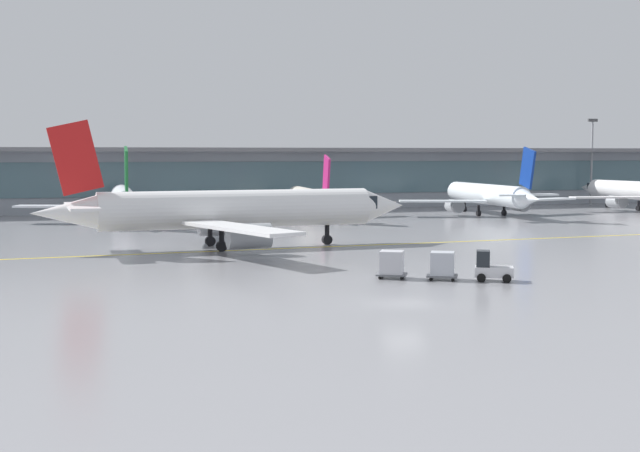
# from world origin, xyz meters

# --- Properties ---
(ground_plane) EXTENTS (400.00, 400.00, 0.00)m
(ground_plane) POSITION_xyz_m (0.00, 0.00, 0.00)
(ground_plane) COLOR gray
(taxiway_centreline_stripe) EXTENTS (109.96, 3.78, 0.01)m
(taxiway_centreline_stripe) POSITION_xyz_m (-3.02, 29.78, 0.00)
(taxiway_centreline_stripe) COLOR yellow
(taxiway_centreline_stripe) RESTS_ON ground_plane
(terminal_concourse) EXTENTS (206.16, 11.00, 9.60)m
(terminal_concourse) POSITION_xyz_m (0.00, 85.54, 4.92)
(terminal_concourse) COLOR #8C939E
(terminal_concourse) RESTS_ON ground_plane
(gate_airplane_2) EXTENTS (26.93, 28.98, 9.60)m
(gate_airplane_2) POSITION_xyz_m (-10.40, 66.07, 2.88)
(gate_airplane_2) COLOR silver
(gate_airplane_2) RESTS_ON ground_plane
(gate_airplane_3) EXTENTS (24.02, 25.95, 8.59)m
(gate_airplane_3) POSITION_xyz_m (14.48, 65.77, 2.58)
(gate_airplane_3) COLOR silver
(gate_airplane_3) RESTS_ON ground_plane
(gate_airplane_4) EXTENTS (26.93, 28.98, 9.60)m
(gate_airplane_4) POSITION_xyz_m (39.64, 62.01, 2.88)
(gate_airplane_4) COLOR white
(gate_airplane_4) RESTS_ON ground_plane
(taxiing_regional_jet) EXTENTS (35.21, 32.77, 11.67)m
(taxiing_regional_jet) POSITION_xyz_m (-3.47, 31.77, 3.50)
(taxiing_regional_jet) COLOR white
(taxiing_regional_jet) RESTS_ON ground_plane
(baggage_tug) EXTENTS (2.95, 2.52, 2.10)m
(baggage_tug) POSITION_xyz_m (9.15, 6.20, 0.89)
(baggage_tug) COLOR silver
(baggage_tug) RESTS_ON ground_plane
(cargo_dolly_lead) EXTENTS (2.61, 2.41, 1.94)m
(cargo_dolly_lead) POSITION_xyz_m (6.25, 7.77, 1.05)
(cargo_dolly_lead) COLOR #595B60
(cargo_dolly_lead) RESTS_ON ground_plane
(cargo_dolly_trailing) EXTENTS (2.61, 2.41, 1.94)m
(cargo_dolly_trailing) POSITION_xyz_m (3.15, 9.45, 1.05)
(cargo_dolly_trailing) COLOR #595B60
(cargo_dolly_trailing) RESTS_ON ground_plane
(apron_light_mast_1) EXTENTS (1.80, 0.36, 14.63)m
(apron_light_mast_1) POSITION_xyz_m (69.31, 79.65, 8.00)
(apron_light_mast_1) COLOR gray
(apron_light_mast_1) RESTS_ON ground_plane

